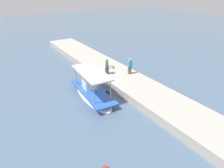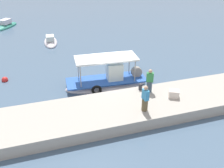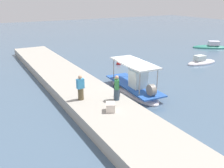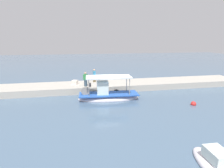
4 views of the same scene
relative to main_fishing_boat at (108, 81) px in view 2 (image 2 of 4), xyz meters
The scene contains 10 objects.
ground_plane 0.48m from the main_fishing_boat, 62.66° to the right, with size 120.00×120.00×0.00m, color #4A627B.
dock_quay 3.81m from the main_fishing_boat, 88.29° to the right, with size 36.00×3.72×0.74m, color #ADA79B.
main_fishing_boat is the anchor object (origin of this frame).
fisherman_near_bollard 3.60m from the main_fishing_boat, 53.68° to the right, with size 0.52×0.47×1.61m.
fisherman_by_crate 4.89m from the main_fishing_boat, 79.54° to the right, with size 0.39×0.48×1.61m.
mooring_bollard 2.91m from the main_fishing_boat, 56.32° to the right, with size 0.24×0.24×0.43m, color #2D2D33.
cargo_crate 5.10m from the main_fishing_boat, 50.33° to the right, with size 0.63×0.51×0.49m, color silver.
marker_buoy 8.08m from the main_fishing_boat, 156.83° to the left, with size 0.49×0.49×0.49m.
moored_boat_near 11.59m from the main_fishing_boat, 106.12° to the left, with size 1.56×3.84×1.19m.
moored_boat_mid 20.82m from the main_fishing_boat, 113.96° to the left, with size 4.06×4.79×1.24m.
Camera 2 is at (-4.68, -15.54, 9.12)m, focal length 40.10 mm.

